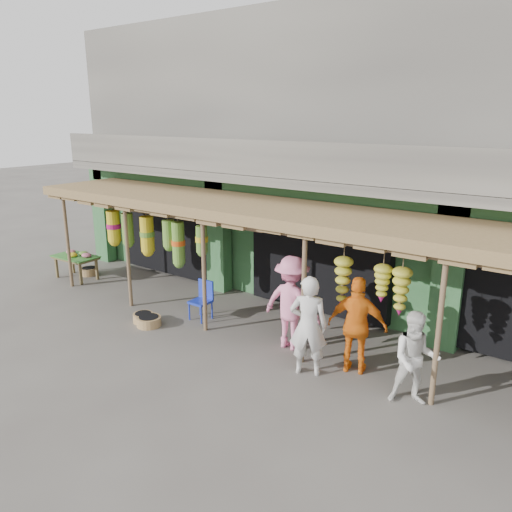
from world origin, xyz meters
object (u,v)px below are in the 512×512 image
Objects in this scene: person_shopper at (292,303)px; blue_chair at (203,298)px; flower_table at (76,257)px; person_right at (415,359)px; person_front at (308,326)px; person_vendor at (357,326)px.

blue_chair is at bearing -2.16° from person_shopper.
person_right is at bearing -5.71° from flower_table.
person_right is (10.19, -0.67, 0.15)m from flower_table.
flower_table is at bearing 149.55° from person_right.
flower_table is 4.97m from blue_chair.
flower_table is at bearing -29.77° from person_front.
person_shopper is (-0.82, 0.74, 0.02)m from person_front.
person_vendor is 0.95× the size of person_shopper.
person_shopper reaches higher than flower_table.
person_vendor reaches higher than flower_table.
person_front is 1.18× the size of person_right.
person_vendor is at bearing -164.00° from person_front.
blue_chair is 0.48× the size of person_front.
flower_table is at bearing -1.78° from person_shopper.
person_front is (8.27, -0.84, 0.30)m from flower_table.
flower_table is at bearing 179.19° from blue_chair.
person_vendor is (4.00, -0.21, 0.41)m from blue_chair.
blue_chair is 0.57× the size of person_right.
person_right is at bearing -7.10° from blue_chair.
flower_table is 0.72× the size of person_front.
person_right is (5.22, -0.63, 0.29)m from blue_chair.
person_front is at bearing -7.73° from flower_table.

